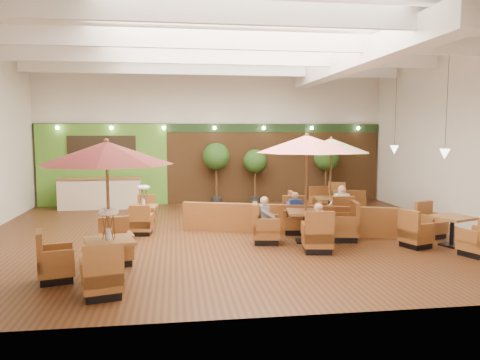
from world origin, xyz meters
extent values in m
plane|color=#381E0F|center=(0.00, 0.00, 0.00)|extent=(14.00, 14.00, 0.00)
cube|color=silver|center=(0.00, 6.00, 2.75)|extent=(14.00, 0.04, 5.50)
cube|color=silver|center=(0.00, -6.00, 2.75)|extent=(14.00, 0.04, 5.50)
cube|color=silver|center=(7.00, 0.00, 2.75)|extent=(0.04, 12.00, 5.50)
cube|color=white|center=(0.00, 0.00, 5.50)|extent=(14.00, 12.00, 0.04)
cube|color=brown|center=(0.00, 5.94, 1.60)|extent=(13.90, 0.10, 3.20)
cube|color=#1E3819|center=(0.00, 5.93, 3.05)|extent=(13.90, 0.12, 0.35)
cube|color=#55982C|center=(-4.40, 5.88, 1.60)|extent=(5.00, 0.08, 3.20)
cube|color=black|center=(-4.40, 5.80, 2.40)|extent=(2.60, 0.08, 0.70)
cube|color=white|center=(3.50, 0.00, 4.95)|extent=(0.60, 11.00, 0.60)
cube|color=white|center=(0.00, -4.00, 5.15)|extent=(13.60, 0.12, 0.45)
cube|color=white|center=(0.00, -1.30, 5.15)|extent=(13.60, 0.12, 0.45)
cube|color=white|center=(0.00, 1.30, 5.15)|extent=(13.60, 0.12, 0.45)
cube|color=white|center=(0.00, 4.00, 5.15)|extent=(13.60, 0.12, 0.45)
cylinder|color=black|center=(5.80, -1.00, 3.90)|extent=(0.01, 0.01, 3.20)
cone|color=white|center=(5.80, -1.00, 2.30)|extent=(0.28, 0.28, 0.28)
cylinder|color=black|center=(5.80, 2.00, 3.90)|extent=(0.01, 0.01, 3.20)
cone|color=white|center=(5.80, 2.00, 2.30)|extent=(0.28, 0.28, 0.28)
sphere|color=#FFEAC6|center=(-6.00, 5.70, 3.05)|extent=(0.14, 0.14, 0.14)
sphere|color=#FFEAC6|center=(-4.00, 5.70, 3.05)|extent=(0.14, 0.14, 0.14)
sphere|color=#FFEAC6|center=(-2.00, 5.70, 3.05)|extent=(0.14, 0.14, 0.14)
sphere|color=#FFEAC6|center=(0.00, 5.70, 3.05)|extent=(0.14, 0.14, 0.14)
sphere|color=#FFEAC6|center=(2.00, 5.70, 3.05)|extent=(0.14, 0.14, 0.14)
sphere|color=#FFEAC6|center=(4.00, 5.70, 3.05)|extent=(0.14, 0.14, 0.14)
sphere|color=#FFEAC6|center=(6.00, 5.70, 3.05)|extent=(0.14, 0.14, 0.14)
cube|color=beige|center=(-4.40, 5.10, 0.55)|extent=(3.00, 0.70, 1.10)
cube|color=brown|center=(-4.40, 5.10, 1.15)|extent=(3.00, 0.75, 0.06)
cube|color=brown|center=(1.54, -0.16, 0.42)|extent=(5.83, 2.08, 0.84)
cube|color=brown|center=(-2.89, -3.69, 0.77)|extent=(1.12, 1.12, 0.06)
cylinder|color=black|center=(-2.89, -3.69, 0.40)|extent=(0.11, 0.11, 0.71)
cube|color=black|center=(-2.89, -3.69, 0.02)|extent=(0.59, 0.59, 0.04)
cube|color=brown|center=(-2.89, -4.72, 0.32)|extent=(0.81, 0.81, 0.34)
cube|color=brown|center=(-2.96, -4.99, 0.65)|extent=(0.67, 0.27, 0.75)
cube|color=brown|center=(-3.19, -4.80, 0.54)|extent=(0.23, 0.59, 0.30)
cube|color=brown|center=(-2.59, -4.64, 0.54)|extent=(0.23, 0.59, 0.30)
cube|color=black|center=(-2.89, -4.72, 0.08)|extent=(0.72, 0.72, 0.15)
cube|color=brown|center=(-2.89, -2.67, 0.32)|extent=(0.81, 0.81, 0.34)
cube|color=brown|center=(-2.82, -2.40, 0.65)|extent=(0.67, 0.27, 0.75)
cube|color=brown|center=(-2.59, -2.59, 0.54)|extent=(0.23, 0.59, 0.30)
cube|color=brown|center=(-3.19, -2.75, 0.54)|extent=(0.23, 0.59, 0.30)
cube|color=black|center=(-2.89, -2.67, 0.08)|extent=(0.72, 0.72, 0.15)
cube|color=brown|center=(-3.91, -3.69, 0.32)|extent=(0.81, 0.81, 0.34)
cube|color=brown|center=(-3.64, -3.77, 0.65)|extent=(0.27, 0.67, 0.75)
cube|color=brown|center=(-3.99, -3.39, 0.54)|extent=(0.59, 0.23, 0.30)
cube|color=brown|center=(-3.83, -4.00, 0.54)|extent=(0.59, 0.23, 0.30)
cube|color=black|center=(-3.91, -3.69, 0.08)|extent=(0.72, 0.72, 0.15)
cylinder|color=brown|center=(-2.89, -3.69, 1.35)|extent=(0.06, 0.06, 2.69)
cone|color=#571B19|center=(-2.89, -3.69, 2.51)|extent=(2.58, 2.58, 0.45)
sphere|color=brown|center=(-2.89, -3.69, 2.74)|extent=(0.10, 0.10, 0.10)
cylinder|color=silver|center=(-2.89, -3.69, 0.92)|extent=(0.10, 0.10, 0.22)
cube|color=brown|center=(1.81, -1.19, 0.80)|extent=(1.08, 1.08, 0.07)
cylinder|color=black|center=(1.81, -1.19, 0.41)|extent=(0.11, 0.11, 0.73)
cube|color=black|center=(1.81, -1.19, 0.02)|extent=(0.57, 0.57, 0.04)
cube|color=brown|center=(1.81, -2.25, 0.33)|extent=(0.79, 0.79, 0.36)
cube|color=brown|center=(1.86, -2.53, 0.67)|extent=(0.70, 0.22, 0.78)
cube|color=brown|center=(1.49, -2.20, 0.56)|extent=(0.18, 0.62, 0.31)
cube|color=brown|center=(2.13, -2.29, 0.56)|extent=(0.18, 0.62, 0.31)
cube|color=black|center=(1.81, -2.25, 0.08)|extent=(0.70, 0.70, 0.16)
cube|color=brown|center=(1.81, -0.13, 0.33)|extent=(0.79, 0.79, 0.36)
cube|color=brown|center=(1.77, 0.16, 0.67)|extent=(0.70, 0.22, 0.78)
cube|color=brown|center=(2.13, -0.18, 0.56)|extent=(0.18, 0.62, 0.31)
cube|color=brown|center=(1.49, -0.08, 0.56)|extent=(0.18, 0.62, 0.31)
cube|color=black|center=(1.81, -0.13, 0.08)|extent=(0.70, 0.70, 0.16)
cube|color=brown|center=(0.76, -1.19, 0.33)|extent=(0.79, 0.79, 0.36)
cube|color=brown|center=(1.04, -1.14, 0.67)|extent=(0.22, 0.70, 0.78)
cube|color=brown|center=(0.80, -0.87, 0.56)|extent=(0.62, 0.18, 0.31)
cube|color=brown|center=(0.71, -1.51, 0.56)|extent=(0.62, 0.18, 0.31)
cube|color=black|center=(0.76, -1.19, 0.08)|extent=(0.70, 0.70, 0.16)
cube|color=brown|center=(2.87, -1.19, 0.33)|extent=(0.79, 0.79, 0.36)
cube|color=brown|center=(2.58, -1.23, 0.67)|extent=(0.22, 0.70, 0.78)
cube|color=brown|center=(2.82, -1.51, 0.56)|extent=(0.62, 0.18, 0.31)
cube|color=brown|center=(2.92, -0.87, 0.56)|extent=(0.62, 0.18, 0.31)
cube|color=black|center=(2.87, -1.19, 0.08)|extent=(0.70, 0.70, 0.16)
cylinder|color=brown|center=(1.81, -1.19, 1.39)|extent=(0.06, 0.06, 2.78)
cone|color=#DE6C6B|center=(1.81, -1.19, 2.60)|extent=(2.67, 2.67, 0.45)
sphere|color=brown|center=(1.81, -1.19, 2.83)|extent=(0.10, 0.10, 0.10)
cube|color=brown|center=(3.37, 1.42, 0.76)|extent=(0.97, 0.97, 0.06)
cylinder|color=black|center=(3.37, 1.42, 0.39)|extent=(0.11, 0.11, 0.70)
cube|color=black|center=(3.37, 1.42, 0.02)|extent=(0.51, 0.51, 0.04)
cube|color=brown|center=(3.37, 0.41, 0.32)|extent=(0.70, 0.70, 0.34)
cube|color=brown|center=(3.39, 0.13, 0.64)|extent=(0.66, 0.15, 0.74)
cube|color=brown|center=(3.06, 0.43, 0.53)|extent=(0.13, 0.59, 0.30)
cube|color=brown|center=(3.67, 0.39, 0.53)|extent=(0.13, 0.59, 0.30)
cube|color=black|center=(3.37, 0.41, 0.07)|extent=(0.62, 0.62, 0.15)
cube|color=brown|center=(3.37, 2.42, 0.32)|extent=(0.70, 0.70, 0.34)
cube|color=brown|center=(3.34, 2.70, 0.64)|extent=(0.66, 0.15, 0.74)
cube|color=brown|center=(3.67, 2.40, 0.53)|extent=(0.13, 0.59, 0.30)
cube|color=brown|center=(3.06, 2.44, 0.53)|extent=(0.13, 0.59, 0.30)
cube|color=black|center=(3.37, 2.42, 0.07)|extent=(0.62, 0.62, 0.15)
cube|color=brown|center=(2.36, 1.42, 0.32)|extent=(0.70, 0.70, 0.34)
cube|color=brown|center=(2.63, 1.44, 0.64)|extent=(0.15, 0.66, 0.74)
cube|color=brown|center=(2.38, 1.72, 0.53)|extent=(0.59, 0.13, 0.30)
cube|color=brown|center=(2.34, 1.11, 0.53)|extent=(0.59, 0.13, 0.30)
cube|color=black|center=(2.36, 1.42, 0.07)|extent=(0.62, 0.62, 0.15)
cylinder|color=brown|center=(3.37, 1.42, 1.32)|extent=(0.06, 0.06, 2.65)
cone|color=beige|center=(3.37, 1.42, 2.47)|extent=(2.54, 2.54, 0.45)
sphere|color=brown|center=(3.37, 1.42, 2.70)|extent=(0.10, 0.10, 0.10)
cube|color=brown|center=(-2.54, 1.18, 0.67)|extent=(0.88, 0.88, 0.06)
cylinder|color=black|center=(-2.54, 1.18, 0.34)|extent=(0.09, 0.09, 0.61)
cube|color=black|center=(-2.54, 1.18, 0.02)|extent=(0.46, 0.46, 0.04)
cube|color=brown|center=(-2.54, 0.30, 0.28)|extent=(0.64, 0.64, 0.30)
cube|color=brown|center=(-2.51, 0.06, 0.55)|extent=(0.58, 0.16, 0.65)
cube|color=brown|center=(-2.80, 0.34, 0.46)|extent=(0.14, 0.51, 0.26)
cube|color=brown|center=(-2.27, 0.27, 0.46)|extent=(0.14, 0.51, 0.26)
cube|color=black|center=(-2.54, 0.30, 0.06)|extent=(0.57, 0.57, 0.13)
cube|color=brown|center=(-2.54, 2.06, 0.28)|extent=(0.64, 0.64, 0.30)
cube|color=brown|center=(-2.57, 2.30, 0.55)|extent=(0.58, 0.16, 0.65)
cube|color=brown|center=(-2.27, 2.02, 0.46)|extent=(0.14, 0.51, 0.26)
cube|color=brown|center=(-2.80, 2.09, 0.46)|extent=(0.14, 0.51, 0.26)
cube|color=black|center=(-2.54, 2.06, 0.06)|extent=(0.57, 0.57, 0.13)
cylinder|color=silver|center=(-2.54, 1.18, 0.80)|extent=(0.10, 0.10, 0.22)
cube|color=brown|center=(5.40, -2.13, 0.74)|extent=(1.13, 1.13, 0.06)
cylinder|color=black|center=(5.40, -2.13, 0.38)|extent=(0.10, 0.10, 0.68)
cube|color=black|center=(5.40, -2.13, 0.02)|extent=(0.60, 0.60, 0.04)
cube|color=brown|center=(5.40, -3.11, 0.31)|extent=(0.83, 0.83, 0.33)
cube|color=brown|center=(5.30, -3.36, 0.62)|extent=(0.63, 0.33, 0.72)
cube|color=brown|center=(5.12, -3.22, 0.52)|extent=(0.28, 0.56, 0.29)
cube|color=black|center=(5.40, -3.11, 0.07)|extent=(0.73, 0.73, 0.14)
cube|color=brown|center=(5.40, -1.15, 0.31)|extent=(0.83, 0.83, 0.33)
cube|color=brown|center=(5.50, -0.90, 0.62)|extent=(0.63, 0.33, 0.72)
cube|color=brown|center=(5.68, -1.04, 0.52)|extent=(0.28, 0.56, 0.29)
cube|color=brown|center=(5.12, -1.26, 0.52)|extent=(0.28, 0.56, 0.29)
cube|color=black|center=(5.40, -1.15, 0.07)|extent=(0.73, 0.73, 0.14)
cube|color=brown|center=(4.42, -2.13, 0.31)|extent=(0.83, 0.83, 0.33)
cube|color=brown|center=(4.67, -2.23, 0.62)|extent=(0.33, 0.63, 0.72)
cube|color=brown|center=(4.31, -1.85, 0.52)|extent=(0.56, 0.28, 0.29)
cube|color=brown|center=(4.53, -2.41, 0.52)|extent=(0.56, 0.28, 0.29)
cube|color=black|center=(4.42, -2.13, 0.07)|extent=(0.73, 0.73, 0.14)
cube|color=brown|center=(4.45, 2.90, 0.74)|extent=(1.16, 1.16, 0.06)
cylinder|color=black|center=(4.45, 2.90, 0.38)|extent=(0.10, 0.10, 0.68)
cube|color=black|center=(4.45, 2.90, 0.02)|extent=(0.61, 0.61, 0.04)
cube|color=brown|center=(4.45, 1.92, 0.31)|extent=(0.84, 0.84, 0.33)
cube|color=brown|center=(4.56, 1.67, 0.62)|extent=(0.63, 0.35, 0.72)
cube|color=brown|center=(4.18, 2.04, 0.52)|extent=(0.30, 0.55, 0.29)
cube|color=brown|center=(4.73, 1.80, 0.52)|extent=(0.30, 0.55, 0.29)
cube|color=black|center=(4.45, 1.92, 0.07)|extent=(0.75, 0.75, 0.14)
cube|color=brown|center=(4.45, 3.88, 0.31)|extent=(0.84, 0.84, 0.33)
cube|color=brown|center=(4.35, 4.12, 0.62)|extent=(0.63, 0.35, 0.72)
cube|color=brown|center=(4.73, 3.76, 0.52)|extent=(0.30, 0.55, 0.29)
cube|color=brown|center=(4.18, 4.00, 0.52)|extent=(0.30, 0.55, 0.29)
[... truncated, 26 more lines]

